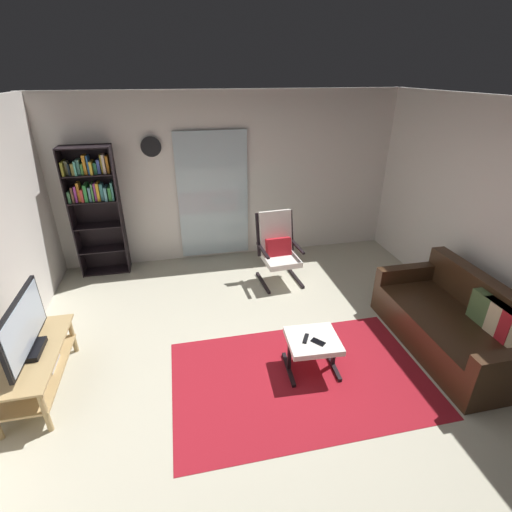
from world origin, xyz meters
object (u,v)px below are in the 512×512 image
Objects in this scene: bookshelf_near_tv at (94,200)px; ottoman at (313,344)px; leather_sofa at (457,324)px; lounge_armchair at (278,246)px; wall_clock at (151,147)px; television at (24,329)px; tv_stand at (37,364)px; tv_remote at (306,338)px; cell_phone at (318,342)px.

bookshelf_near_tv is 3.73m from ottoman.
lounge_armchair reaches higher than leather_sofa.
ottoman is at bearing -48.74° from bookshelf_near_tv.
bookshelf_near_tv is at bearing -171.10° from wall_clock.
television is 2.73m from ottoman.
ottoman is at bearing -179.64° from leather_sofa.
bookshelf_near_tv is at bearing 83.33° from tv_stand.
television is at bearing -96.59° from bookshelf_near_tv.
wall_clock is (-1.68, 0.94, 1.32)m from lounge_armchair.
tv_stand is 8.04× the size of tv_remote.
tv_stand is at bearing 173.71° from ottoman.
wall_clock is at bearing 117.96° from ottoman.
cell_phone is (2.71, -0.35, -0.33)m from television.
tv_remote is at bearing -63.22° from wall_clock.
tv_stand is 2.70m from ottoman.
cell_phone is at bearing -7.45° from television.
bookshelf_near_tv is 2.74m from lounge_armchair.
leather_sofa is at bearing -3.59° from television.
television is 0.49× the size of bookshelf_near_tv.
television is at bearing -78.21° from tv_stand.
television is 3.29m from lounge_armchair.
bookshelf_near_tv is (0.28, 2.45, 0.41)m from television.
wall_clock reaches higher than television.
leather_sofa is at bearing -41.61° from wall_clock.
tv_remote is (2.32, -2.73, -0.74)m from bookshelf_near_tv.
bookshelf_near_tv is at bearing 146.37° from leather_sofa.
cell_phone is (2.71, -0.37, 0.10)m from tv_stand.
cell_phone is at bearing -7.67° from tv_stand.
television is 4.41m from leather_sofa.
leather_sofa is at bearing -37.03° from cell_phone.
wall_clock is at bearing 65.77° from tv_stand.
wall_clock is (1.16, 2.58, 1.54)m from tv_stand.
bookshelf_near_tv reaches higher than ottoman.
leather_sofa reaches higher than ottoman.
tv_stand is 3.29m from lounge_armchair.
bookshelf_near_tv is 3.66m from tv_remote.
leather_sofa is (4.10, -2.73, -0.85)m from bookshelf_near_tv.
tv_stand is 2.12× the size of ottoman.
tv_stand is 0.43m from television.
wall_clock is (-1.45, 2.87, 1.44)m from tv_remote.
ottoman is 3.90× the size of cell_phone.
cell_phone is (-1.67, -0.08, 0.11)m from leather_sofa.
wall_clock reaches higher than ottoman.
tv_remote is (-0.23, -1.94, -0.13)m from lounge_armchair.
tv_remote is (2.61, -0.28, -0.33)m from television.
ottoman is at bearing -6.29° from tv_stand.
leather_sofa is 6.22× the size of wall_clock.
lounge_armchair is 1.96m from ottoman.
tv_stand is 2.60m from bookshelf_near_tv.
television is 1.74× the size of ottoman.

